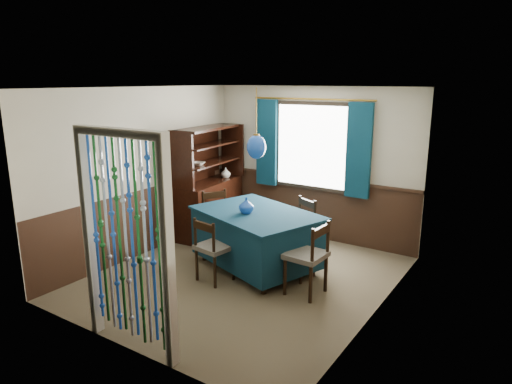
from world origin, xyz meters
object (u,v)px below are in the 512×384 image
Objects in this scene: chair_near at (213,248)px; pendant_lamp at (256,147)px; sideboard at (209,198)px; bowl_shelf at (198,163)px; vase_sideboard at (226,172)px; chair_left at (218,218)px; vase_table at (246,206)px; chair_far at (299,226)px; chair_right at (308,256)px; dining_table at (256,236)px.

chair_near is 0.93× the size of pendant_lamp.
bowl_shelf is at bearing -85.78° from sideboard.
chair_left is at bearing -60.59° from vase_sideboard.
vase_sideboard reaches higher than vase_table.
chair_left is 1.09m from vase_table.
sideboard is (-1.26, 1.50, 0.17)m from chair_near.
sideboard is at bearing 151.22° from pendant_lamp.
sideboard is (-1.78, 0.08, 0.16)m from chair_far.
pendant_lamp is at bearing 79.37° from chair_near.
chair_near is 1.26m from chair_right.
vase_sideboard reaches higher than chair_left.
sideboard is at bearing -98.91° from chair_left.
sideboard is at bearing 22.04° from chair_far.
dining_table is 2.27× the size of chair_far.
chair_left is 4.54× the size of vase_sideboard.
vase_table is 1.91m from vase_sideboard.
vase_table reaches higher than chair_left.
pendant_lamp is at bearing 74.31° from chair_right.
chair_far is 1.28m from chair_right.
pendant_lamp is 4.70× the size of vase_sideboard.
pendant_lamp is at bearing -91.88° from dining_table.
bowl_shelf is 1.16× the size of vase_sideboard.
pendant_lamp is (1.50, -0.82, 1.10)m from sideboard.
chair_near is 1.25m from chair_left.
pendant_lamp is at bearing 94.06° from chair_far.
dining_table is 0.79m from chair_far.
vase_table is at bearing 82.07° from chair_right.
sideboard is 0.55m from vase_sideboard.
bowl_shelf is at bearing 33.07° from chair_far.
dining_table is at bearing -18.75° from bowl_shelf.
sideboard is at bearing 146.19° from vase_table.
sideboard is at bearing -98.82° from vase_sideboard.
vase_table is at bearing -103.92° from dining_table.
pendant_lamp is (0.24, 0.68, 1.27)m from chair_near.
vase_sideboard reaches higher than chair_far.
chair_right is (1.93, -0.68, 0.02)m from chair_left.
bowl_shelf is (-1.72, -0.25, 0.82)m from chair_far.
chair_far is 1.92m from bowl_shelf.
vase_sideboard is (-1.44, 1.21, 0.55)m from dining_table.
bowl_shelf reaches higher than chair_left.
chair_far is 0.94× the size of pendant_lamp.
chair_near is at bearing -57.50° from vase_sideboard.
dining_table is at bearing 69.44° from pendant_lamp.
chair_right is 1.16m from vase_table.
pendant_lamp reaches higher than vase_table.
chair_right is 4.73× the size of vase_table.
chair_right is 2.73m from sideboard.
sideboard reaches higher than vase_sideboard.
chair_near is 0.96× the size of chair_left.
pendant_lamp is (-0.00, -0.00, 1.26)m from dining_table.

